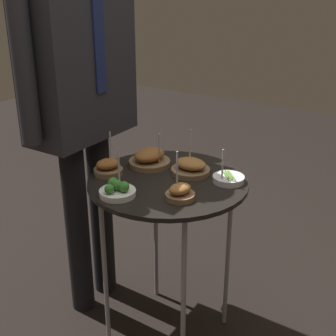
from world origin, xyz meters
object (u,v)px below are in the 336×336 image
serving_cart (168,193)px  bowl_broccoli_back_left (117,190)px  bowl_roast_far_rim (108,168)px  bowl_asparagus_mid_right (228,179)px  bowl_roast_front_left (150,159)px  waiter_figure (79,81)px  bowl_roast_center (191,167)px  bowl_roast_back_right (180,192)px

serving_cart → bowl_broccoli_back_left: (-0.23, 0.08, 0.09)m
bowl_roast_far_rim → bowl_asparagus_mid_right: (0.20, -0.45, -0.01)m
bowl_roast_front_left → waiter_figure: 0.44m
bowl_asparagus_mid_right → waiter_figure: waiter_figure is taller
bowl_asparagus_mid_right → bowl_broccoli_back_left: 0.45m
bowl_roast_center → waiter_figure: (-0.09, 0.50, 0.32)m
serving_cart → bowl_roast_back_right: (-0.12, -0.13, 0.09)m
serving_cart → waiter_figure: waiter_figure is taller
bowl_roast_center → bowl_roast_back_right: 0.24m
serving_cart → waiter_figure: bearing=88.5°
serving_cart → waiter_figure: (0.01, 0.45, 0.41)m
bowl_roast_center → bowl_broccoli_back_left: same height
bowl_asparagus_mid_right → bowl_roast_front_left: size_ratio=0.81×
bowl_asparagus_mid_right → bowl_broccoli_back_left: bowl_broccoli_back_left is taller
bowl_roast_back_right → serving_cart: bearing=47.0°
bowl_asparagus_mid_right → bowl_roast_back_right: size_ratio=0.83×
bowl_roast_back_right → bowl_roast_front_left: bearing=53.7°
bowl_asparagus_mid_right → waiter_figure: (-0.10, 0.67, 0.33)m
bowl_asparagus_mid_right → bowl_roast_back_right: bearing=159.7°
bowl_broccoli_back_left → bowl_roast_back_right: size_ratio=1.01×
bowl_roast_front_left → bowl_roast_far_rim: bearing=151.7°
bowl_roast_far_rim → bowl_roast_center: size_ratio=0.98×
serving_cart → bowl_broccoli_back_left: bearing=160.4°
bowl_roast_center → serving_cart: bearing=155.7°
bowl_roast_far_rim → bowl_roast_back_right: (-0.03, -0.37, -0.00)m
serving_cart → waiter_figure: 0.61m
bowl_asparagus_mid_right → bowl_roast_center: bearing=92.9°
bowl_roast_far_rim → bowl_asparagus_mid_right: bowl_roast_far_rim is taller
bowl_roast_far_rim → bowl_asparagus_mid_right: bearing=-66.5°
bowl_roast_center → bowl_asparagus_mid_right: 0.17m
serving_cart → bowl_roast_center: bearing=-24.3°
serving_cart → bowl_asparagus_mid_right: bowl_asparagus_mid_right is taller
bowl_broccoli_back_left → bowl_roast_center: bearing=-21.1°
bowl_roast_front_left → bowl_roast_back_right: size_ratio=1.02×
bowl_roast_front_left → bowl_broccoli_back_left: bearing=-167.9°
bowl_roast_front_left → waiter_figure: waiter_figure is taller
bowl_roast_far_rim → bowl_roast_center: (0.19, -0.28, -0.00)m
bowl_roast_center → bowl_roast_far_rim: bearing=123.6°
bowl_roast_center → bowl_broccoli_back_left: bearing=158.9°
bowl_roast_front_left → bowl_broccoli_back_left: bowl_broccoli_back_left is taller
bowl_roast_center → bowl_broccoli_back_left: size_ratio=1.00×
bowl_roast_far_rim → bowl_broccoli_back_left: bearing=-131.7°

